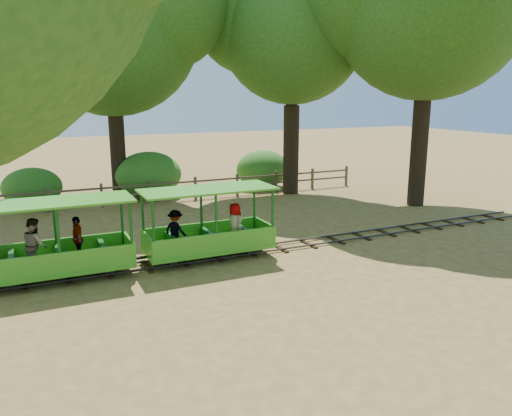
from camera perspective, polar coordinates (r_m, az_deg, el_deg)
name	(u,v)px	position (r m, az deg, el deg)	size (l,w,h in m)	color
ground	(249,253)	(14.66, -0.79, -5.15)	(90.00, 90.00, 0.00)	#A48747
track	(249,251)	(14.64, -0.79, -4.90)	(22.00, 1.00, 0.10)	#3F3D3A
carriage_front	(56,249)	(13.25, -21.89, -4.40)	(3.69, 1.51, 1.92)	green
carriage_rear	(207,232)	(13.95, -5.59, -2.74)	(3.69, 1.51, 1.92)	green
oak_nc	(108,15)	(22.85, -16.55, 20.35)	(9.32, 8.20, 11.05)	#2D2116
oak_ne	(291,21)	(23.39, 4.06, 20.55)	(8.21, 7.23, 10.63)	#2D2116
fence	(173,188)	(21.86, -9.43, 2.27)	(18.10, 0.10, 1.00)	brown
shrub_west	(32,188)	(22.34, -24.22, 2.15)	(2.36, 1.81, 1.63)	#2D6B1E
shrub_mid_w	(149,175)	(22.84, -12.19, 3.75)	(2.97, 2.28, 2.05)	#2D6B1E
shrub_mid_e	(260,174)	(24.70, 0.50, 3.92)	(1.99, 1.53, 1.38)	#2D6B1E
shrub_east	(263,169)	(24.72, 0.78, 4.49)	(2.69, 2.07, 1.86)	#2D6B1E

